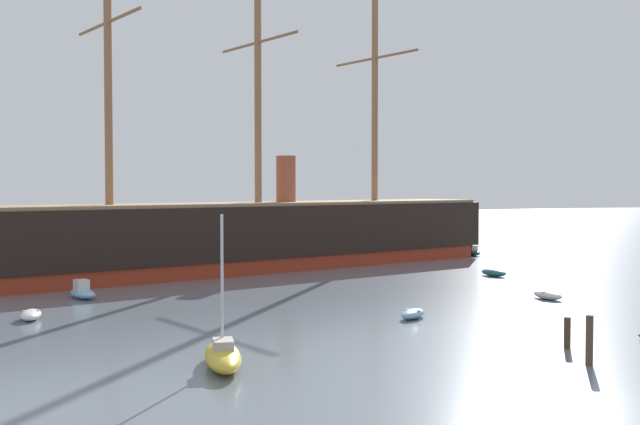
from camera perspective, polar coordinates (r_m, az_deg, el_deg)
ground_plane at (r=31.46m, az=18.95°, el=-13.13°), size 400.00×400.00×0.00m
tall_ship at (r=74.51m, az=-4.62°, el=-1.61°), size 64.03×24.13×31.60m
sailboat_foreground_left at (r=35.02m, az=-7.26°, el=-10.50°), size 2.40×5.47×6.88m
dinghy_near_centre at (r=47.56m, az=6.95°, el=-7.51°), size 2.62×2.37×0.59m
dinghy_mid_left at (r=49.96m, az=-20.77°, el=-7.15°), size 1.50×2.77×0.62m
dinghy_mid_right at (r=57.41m, az=16.63°, el=-5.93°), size 1.42×2.69×0.61m
motorboat_alongside_bow at (r=57.97m, az=-17.30°, el=-5.68°), size 2.30×3.50×1.36m
dinghy_alongside_stern at (r=70.61m, az=12.84°, el=-4.39°), size 1.77×2.95×0.65m
motorboat_far_right at (r=90.75m, az=11.28°, el=-2.90°), size 1.23×2.90×1.22m
dinghy_distant_centre at (r=88.97m, az=-5.09°, el=-3.02°), size 2.49×3.11×0.68m
mooring_piling_nearest at (r=40.62m, az=17.97°, el=-8.55°), size 0.33×0.33×1.56m
mooring_piling_left_pair at (r=37.18m, az=19.46°, el=-8.99°), size 0.33×0.33×2.27m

